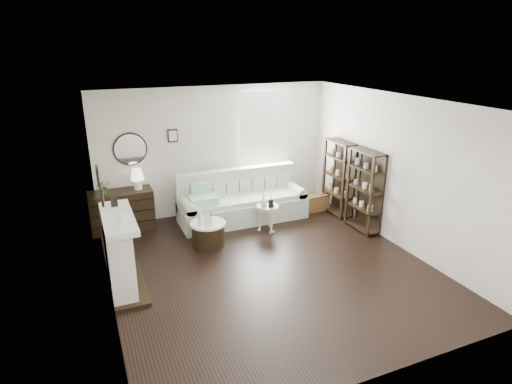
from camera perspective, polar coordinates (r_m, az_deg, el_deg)
name	(u,v)px	position (r m, az deg, el deg)	size (l,w,h in m)	color
room	(248,137)	(9.29, -1.02, 7.38)	(5.50, 5.50, 5.50)	black
fireplace	(119,255)	(6.74, -17.75, -7.96)	(0.50, 1.40, 1.84)	silver
shelf_unit_far	(339,178)	(9.24, 10.95, 1.86)	(0.30, 0.80, 1.60)	black
shelf_unit_near	(364,191)	(8.55, 14.26, 0.16)	(0.30, 0.80, 1.60)	black
sofa	(242,203)	(8.95, -1.94, -1.51)	(2.63, 0.91, 1.02)	#B4BEA9
quilt	(203,199)	(8.50, -7.04, -0.98)	(0.55, 0.45, 0.14)	#27906B
suitcase	(317,203)	(9.50, 8.18, -1.44)	(0.55, 0.18, 0.37)	brown
dresser	(122,211)	(8.80, -17.42, -2.38)	(1.20, 0.52, 0.80)	black
table_lamp	(137,179)	(8.64, -15.53, 1.67)	(0.26, 0.26, 0.41)	white
potted_plant	(103,187)	(8.56, -19.73, 0.61)	(0.26, 0.22, 0.28)	#205F1B
drum_table	(208,234)	(7.87, -6.38, -5.56)	(0.65, 0.65, 0.45)	black
pedestal_table	(268,208)	(8.32, 1.55, -2.12)	(0.44, 0.44, 0.53)	silver
eiffel_drum	(211,216)	(7.80, -6.05, -3.25)	(0.11, 0.11, 0.19)	black
bottle_drum	(200,217)	(7.61, -7.49, -3.30)	(0.08, 0.08, 0.33)	silver
card_frame_drum	(208,222)	(7.59, -6.43, -3.95)	(0.14, 0.01, 0.18)	silver
eiffel_ped	(271,200)	(8.32, 2.02, -1.07)	(0.11, 0.11, 0.19)	black
flask_ped	(264,200)	(8.24, 1.03, -1.01)	(0.14, 0.14, 0.26)	silver
card_frame_ped	(271,204)	(8.18, 2.01, -1.58)	(0.11, 0.01, 0.15)	black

